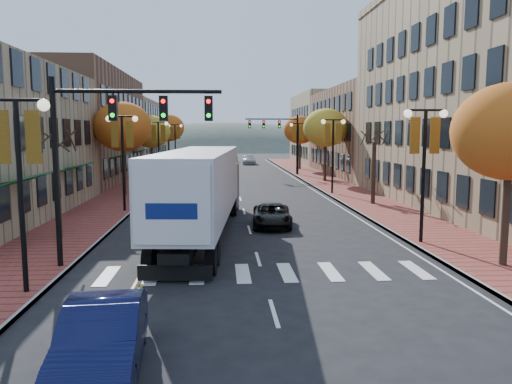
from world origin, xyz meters
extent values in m
plane|color=black|center=(0.00, 0.00, 0.00)|extent=(200.00, 200.00, 0.00)
cube|color=brown|center=(-9.00, 32.50, 0.07)|extent=(4.00, 85.00, 0.15)
cube|color=brown|center=(9.00, 32.50, 0.07)|extent=(4.00, 85.00, 0.15)
cube|color=brown|center=(-17.00, 36.00, 5.50)|extent=(12.00, 24.00, 11.00)
cube|color=#9E8966|center=(-17.00, 61.00, 4.75)|extent=(12.00, 26.00, 9.50)
cube|color=brown|center=(18.50, 42.00, 5.00)|extent=(15.00, 24.00, 10.00)
cube|color=#9E8966|center=(18.50, 64.00, 5.50)|extent=(15.00, 20.00, 11.00)
cylinder|color=#382619|center=(-9.00, 8.00, 2.25)|extent=(0.28, 0.28, 4.20)
cylinder|color=#382619|center=(-9.00, 24.00, 2.60)|extent=(0.28, 0.28, 4.90)
ellipsoid|color=#D75119|center=(-9.00, 24.00, 5.46)|extent=(4.48, 4.48, 3.81)
cylinder|color=#382619|center=(-9.00, 40.00, 2.42)|extent=(0.28, 0.28, 4.55)
ellipsoid|color=gold|center=(-9.00, 40.00, 5.07)|extent=(4.16, 4.16, 3.54)
cylinder|color=#382619|center=(-9.00, 58.00, 2.67)|extent=(0.28, 0.28, 5.04)
ellipsoid|color=#D75119|center=(-9.00, 58.00, 5.62)|extent=(4.61, 4.61, 3.92)
cylinder|color=#382619|center=(9.00, 2.00, 2.42)|extent=(0.28, 0.28, 4.55)
ellipsoid|color=#D75119|center=(9.00, 2.00, 5.07)|extent=(4.16, 4.16, 3.54)
cylinder|color=#382619|center=(9.00, 18.00, 2.25)|extent=(0.28, 0.28, 4.20)
cylinder|color=#382619|center=(9.00, 34.00, 2.60)|extent=(0.28, 0.28, 4.90)
ellipsoid|color=gold|center=(9.00, 34.00, 5.46)|extent=(4.48, 4.48, 3.81)
cylinder|color=#382619|center=(9.00, 50.00, 2.53)|extent=(0.28, 0.28, 4.76)
ellipsoid|color=#D75119|center=(9.00, 50.00, 5.30)|extent=(4.35, 4.35, 3.70)
cylinder|color=black|center=(-7.50, 0.00, 3.00)|extent=(0.16, 0.16, 6.00)
cylinder|color=black|center=(-7.50, 0.00, 6.00)|extent=(1.60, 0.10, 0.10)
sphere|color=#FFF2CC|center=(-6.70, 0.00, 5.85)|extent=(0.36, 0.36, 0.36)
cube|color=orange|center=(-7.95, 0.00, 4.90)|extent=(0.45, 0.03, 1.60)
cube|color=orange|center=(-7.05, 0.00, 4.90)|extent=(0.45, 0.03, 1.60)
cylinder|color=black|center=(-7.50, 16.00, 3.00)|extent=(0.16, 0.16, 6.00)
cylinder|color=black|center=(-7.50, 16.00, 6.00)|extent=(1.60, 0.10, 0.10)
sphere|color=#FFF2CC|center=(-8.30, 16.00, 5.85)|extent=(0.36, 0.36, 0.36)
sphere|color=#FFF2CC|center=(-6.70, 16.00, 5.85)|extent=(0.36, 0.36, 0.36)
cube|color=orange|center=(-7.95, 16.00, 4.90)|extent=(0.45, 0.03, 1.60)
cube|color=orange|center=(-7.05, 16.00, 4.90)|extent=(0.45, 0.03, 1.60)
cylinder|color=black|center=(-7.50, 34.00, 3.00)|extent=(0.16, 0.16, 6.00)
cylinder|color=black|center=(-7.50, 34.00, 6.00)|extent=(1.60, 0.10, 0.10)
sphere|color=#FFF2CC|center=(-8.30, 34.00, 5.85)|extent=(0.36, 0.36, 0.36)
sphere|color=#FFF2CC|center=(-6.70, 34.00, 5.85)|extent=(0.36, 0.36, 0.36)
cube|color=orange|center=(-7.95, 34.00, 4.90)|extent=(0.45, 0.03, 1.60)
cube|color=orange|center=(-7.05, 34.00, 4.90)|extent=(0.45, 0.03, 1.60)
cylinder|color=black|center=(-7.50, 52.00, 3.00)|extent=(0.16, 0.16, 6.00)
cylinder|color=black|center=(-7.50, 52.00, 6.00)|extent=(1.60, 0.10, 0.10)
sphere|color=#FFF2CC|center=(-8.30, 52.00, 5.85)|extent=(0.36, 0.36, 0.36)
sphere|color=#FFF2CC|center=(-6.70, 52.00, 5.85)|extent=(0.36, 0.36, 0.36)
cube|color=orange|center=(-7.95, 52.00, 4.90)|extent=(0.45, 0.03, 1.60)
cube|color=orange|center=(-7.05, 52.00, 4.90)|extent=(0.45, 0.03, 1.60)
cylinder|color=black|center=(7.50, 6.00, 3.00)|extent=(0.16, 0.16, 6.00)
cylinder|color=black|center=(7.50, 6.00, 6.00)|extent=(1.60, 0.10, 0.10)
sphere|color=#FFF2CC|center=(6.70, 6.00, 5.85)|extent=(0.36, 0.36, 0.36)
sphere|color=#FFF2CC|center=(8.30, 6.00, 5.85)|extent=(0.36, 0.36, 0.36)
cube|color=orange|center=(7.05, 6.00, 4.90)|extent=(0.45, 0.03, 1.60)
cube|color=orange|center=(7.95, 6.00, 4.90)|extent=(0.45, 0.03, 1.60)
cylinder|color=black|center=(7.50, 24.00, 3.00)|extent=(0.16, 0.16, 6.00)
cylinder|color=black|center=(7.50, 24.00, 6.00)|extent=(1.60, 0.10, 0.10)
sphere|color=#FFF2CC|center=(6.70, 24.00, 5.85)|extent=(0.36, 0.36, 0.36)
sphere|color=#FFF2CC|center=(8.30, 24.00, 5.85)|extent=(0.36, 0.36, 0.36)
cube|color=orange|center=(7.05, 24.00, 4.90)|extent=(0.45, 0.03, 1.60)
cube|color=orange|center=(7.95, 24.00, 4.90)|extent=(0.45, 0.03, 1.60)
cylinder|color=black|center=(7.50, 42.00, 3.00)|extent=(0.16, 0.16, 6.00)
cylinder|color=black|center=(7.50, 42.00, 6.00)|extent=(1.60, 0.10, 0.10)
sphere|color=#FFF2CC|center=(6.70, 42.00, 5.85)|extent=(0.36, 0.36, 0.36)
sphere|color=#FFF2CC|center=(8.30, 42.00, 5.85)|extent=(0.36, 0.36, 0.36)
cube|color=orange|center=(7.05, 42.00, 4.90)|extent=(0.45, 0.03, 1.60)
cube|color=orange|center=(7.95, 42.00, 4.90)|extent=(0.45, 0.03, 1.60)
cylinder|color=black|center=(-7.40, 3.00, 3.50)|extent=(0.20, 0.20, 7.00)
cylinder|color=black|center=(-4.40, 3.00, 6.50)|extent=(6.00, 0.14, 0.14)
cube|color=black|center=(-5.30, 3.00, 5.90)|extent=(0.30, 0.25, 0.90)
sphere|color=#FF0C0C|center=(-5.30, 2.86, 6.15)|extent=(0.16, 0.16, 0.16)
cube|color=black|center=(-3.50, 3.00, 5.90)|extent=(0.30, 0.25, 0.90)
sphere|color=#FF0C0C|center=(-3.50, 2.86, 6.15)|extent=(0.16, 0.16, 0.16)
cube|color=black|center=(-1.88, 3.00, 5.90)|extent=(0.30, 0.25, 0.90)
sphere|color=#FF0C0C|center=(-1.88, 2.86, 6.15)|extent=(0.16, 0.16, 0.16)
cylinder|color=black|center=(7.40, 42.00, 3.50)|extent=(0.20, 0.20, 7.00)
cylinder|color=black|center=(4.40, 42.00, 6.50)|extent=(6.00, 0.14, 0.14)
cube|color=black|center=(5.30, 42.00, 5.90)|extent=(0.30, 0.25, 0.90)
sphere|color=#FF0C0C|center=(5.30, 41.86, 6.15)|extent=(0.16, 0.16, 0.16)
cube|color=black|center=(3.50, 42.00, 5.90)|extent=(0.30, 0.25, 0.90)
sphere|color=#FF0C0C|center=(3.50, 41.86, 6.15)|extent=(0.16, 0.16, 0.16)
cube|color=black|center=(1.88, 42.00, 5.90)|extent=(0.30, 0.25, 0.90)
sphere|color=#FF0C0C|center=(1.88, 41.86, 6.15)|extent=(0.16, 0.16, 0.16)
cube|color=black|center=(-2.44, 7.44, 0.89)|extent=(2.25, 13.70, 0.37)
cube|color=silver|center=(-2.44, 7.44, 2.73)|extent=(3.93, 13.84, 2.94)
cube|color=black|center=(-1.70, 15.82, 1.73)|extent=(2.89, 3.37, 2.63)
cylinder|color=black|center=(-4.02, 2.10, 0.53)|extent=(0.46, 1.08, 1.05)
cylinder|color=black|center=(-1.83, 1.91, 0.53)|extent=(0.46, 1.08, 1.05)
cylinder|color=black|center=(-3.91, 3.36, 0.53)|extent=(0.46, 1.08, 1.05)
cylinder|color=black|center=(-1.72, 3.16, 0.53)|extent=(0.46, 1.08, 1.05)
cylinder|color=black|center=(-2.91, 14.66, 0.53)|extent=(0.46, 1.08, 1.05)
cylinder|color=black|center=(-0.71, 14.46, 0.53)|extent=(0.46, 1.08, 1.05)
cylinder|color=black|center=(-2.71, 16.96, 0.53)|extent=(0.46, 1.08, 1.05)
cylinder|color=black|center=(-0.51, 16.76, 0.53)|extent=(0.46, 1.08, 1.05)
imported|color=#0C1033|center=(-3.97, -5.19, 0.75)|extent=(1.95, 4.68, 1.50)
imported|color=black|center=(1.26, 10.89, 0.61)|extent=(2.32, 4.50, 1.21)
imported|color=silver|center=(-1.77, 53.21, 0.73)|extent=(1.80, 4.31, 1.46)
imported|color=#AFAFB7|center=(2.97, 62.51, 0.73)|extent=(2.27, 5.11, 1.46)
imported|color=#ADADB5|center=(0.50, 69.44, 0.66)|extent=(1.82, 4.13, 1.32)
camera|label=1|loc=(-1.46, -15.42, 5.07)|focal=35.00mm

